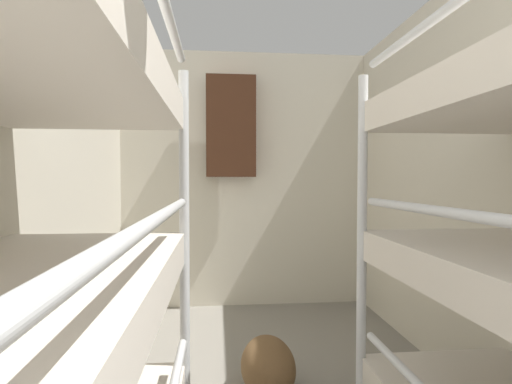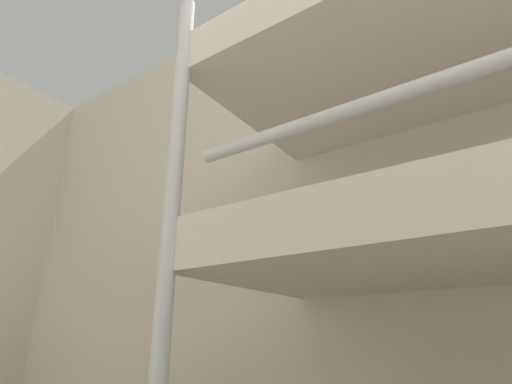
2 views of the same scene
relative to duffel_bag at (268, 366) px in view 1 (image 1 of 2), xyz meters
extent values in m
cube|color=beige|center=(-0.02, 1.58, 1.03)|extent=(2.37, 0.06, 2.35)
cylinder|color=silver|center=(-0.42, -0.38, 0.67)|extent=(0.04, 0.04, 1.65)
cylinder|color=silver|center=(-0.42, -1.24, 0.94)|extent=(0.03, 1.50, 0.03)
cylinder|color=silver|center=(0.38, -0.38, 0.67)|extent=(0.04, 0.04, 1.65)
cylinder|color=silver|center=(0.38, -1.24, 0.94)|extent=(0.03, 1.50, 0.03)
ellipsoid|color=brown|center=(0.00, 0.00, 0.00)|extent=(0.30, 0.48, 0.30)
cube|color=#472819|center=(-0.15, 1.43, 1.50)|extent=(0.44, 0.12, 0.90)
camera|label=1|loc=(-0.27, -2.15, 1.03)|focal=28.00mm
camera|label=2|loc=(-0.29, -1.10, 0.50)|focal=28.00mm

